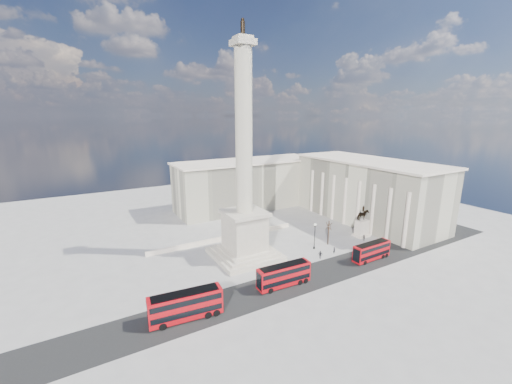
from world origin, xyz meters
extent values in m
plane|color=#9C9994|center=(0.00, 0.00, 0.00)|extent=(180.00, 180.00, 0.00)
cube|color=black|center=(5.00, -10.00, 0.00)|extent=(120.00, 9.00, 0.01)
cube|color=#BFB59F|center=(0.00, 5.00, 0.50)|extent=(14.00, 14.00, 1.00)
cube|color=#BFB59F|center=(0.00, 5.00, 1.25)|extent=(12.00, 12.00, 0.50)
cube|color=#BFB59F|center=(0.00, 5.00, 1.75)|extent=(10.00, 10.00, 0.50)
cube|color=#BFB59F|center=(0.00, 5.00, 6.00)|extent=(8.00, 8.00, 8.00)
cube|color=#BFB59F|center=(0.00, 5.00, 10.40)|extent=(9.00, 9.00, 0.80)
cylinder|color=beige|center=(0.00, 5.00, 27.80)|extent=(3.60, 3.60, 34.00)
cube|color=#BFB59F|center=(0.00, 5.00, 45.40)|extent=(4.20, 4.20, 1.20)
cube|color=#BFB59F|center=(0.00, 5.00, 46.30)|extent=(3.20, 3.20, 0.60)
cylinder|color=black|center=(0.00, 5.00, 47.90)|extent=(0.90, 0.90, 2.60)
sphere|color=black|center=(0.00, 5.00, 49.50)|extent=(0.70, 0.70, 0.70)
cube|color=beige|center=(0.00, 16.00, 0.55)|extent=(40.00, 0.60, 1.10)
cube|color=beige|center=(45.00, 10.00, 9.00)|extent=(18.00, 45.00, 18.00)
cube|color=beige|center=(45.00, 10.00, 18.30)|extent=(19.00, 46.00, 0.60)
cube|color=beige|center=(20.00, 40.00, 8.00)|extent=(50.00, 16.00, 16.00)
cube|color=beige|center=(20.00, 40.00, 16.30)|extent=(51.00, 17.00, 0.60)
cube|color=#B00910|center=(-18.82, -10.78, 2.48)|extent=(11.69, 3.75, 4.23)
cube|color=black|center=(-18.82, -10.78, 1.72)|extent=(11.24, 3.77, 0.94)
cube|color=black|center=(-18.82, -10.78, 3.60)|extent=(11.24, 3.77, 0.94)
cube|color=black|center=(-18.82, -10.78, 4.62)|extent=(10.52, 3.38, 0.06)
cylinder|color=black|center=(-22.59, -10.39, 0.57)|extent=(1.42, 2.83, 1.15)
cylinder|color=black|center=(-15.62, -11.10, 0.57)|extent=(1.42, 2.83, 1.15)
cylinder|color=black|center=(-14.25, -11.24, 0.57)|extent=(1.42, 2.83, 1.15)
cube|color=#B00910|center=(0.30, -10.21, 2.29)|extent=(10.71, 2.88, 3.91)
cube|color=black|center=(0.30, -10.21, 1.59)|extent=(10.29, 2.92, 0.87)
cube|color=black|center=(0.30, -10.21, 3.33)|extent=(10.29, 2.92, 0.87)
cube|color=black|center=(0.30, -10.21, 4.28)|extent=(9.64, 2.59, 0.06)
cylinder|color=black|center=(-3.20, -10.05, 0.53)|extent=(1.17, 2.58, 1.06)
cylinder|color=black|center=(3.27, -10.34, 0.53)|extent=(1.17, 2.58, 1.06)
cylinder|color=black|center=(4.54, -10.39, 0.53)|extent=(1.17, 2.58, 1.06)
cube|color=#B00910|center=(23.69, -10.73, 2.12)|extent=(9.88, 2.47, 3.62)
cube|color=black|center=(23.69, -10.73, 1.47)|extent=(9.49, 2.52, 0.80)
cube|color=black|center=(23.69, -10.73, 3.08)|extent=(9.49, 2.52, 0.80)
cube|color=black|center=(23.69, -10.73, 3.96)|extent=(8.89, 2.22, 0.05)
cylinder|color=black|center=(20.45, -10.80, 0.49)|extent=(1.04, 2.38, 0.98)
cylinder|color=black|center=(26.44, -10.66, 0.49)|extent=(1.04, 2.38, 0.98)
cylinder|color=black|center=(27.62, -10.63, 0.49)|extent=(1.04, 2.38, 0.98)
cylinder|color=black|center=(16.51, 0.24, 0.25)|extent=(0.44, 0.44, 0.49)
cylinder|color=black|center=(16.51, 0.24, 2.97)|extent=(0.16, 0.16, 5.93)
cylinder|color=black|center=(16.51, 0.24, 5.83)|extent=(0.30, 0.30, 0.30)
sphere|color=silver|center=(16.51, 0.24, 6.18)|extent=(0.55, 0.55, 0.55)
cube|color=beige|center=(32.87, 0.38, 0.26)|extent=(4.08, 3.06, 0.51)
cube|color=beige|center=(32.87, 0.38, 2.25)|extent=(3.27, 2.25, 4.49)
imported|color=black|center=(32.87, 0.38, 5.87)|extent=(3.27, 1.49, 2.76)
cylinder|color=black|center=(32.87, 0.38, 7.55)|extent=(0.51, 0.51, 1.23)
sphere|color=black|center=(32.87, 0.38, 8.30)|extent=(0.37, 0.37, 0.37)
cylinder|color=#332319|center=(39.98, 0.33, 3.64)|extent=(0.29, 0.29, 7.28)
cylinder|color=#332319|center=(21.24, 0.57, 3.10)|extent=(0.29, 0.29, 6.20)
cylinder|color=#332319|center=(37.82, 6.23, 3.44)|extent=(0.29, 0.29, 6.88)
imported|color=black|center=(18.81, -4.21, 0.78)|extent=(0.64, 0.50, 1.56)
imported|color=black|center=(31.05, -2.10, 0.77)|extent=(0.94, 0.93, 1.53)
imported|color=black|center=(14.21, -4.62, 0.94)|extent=(1.07, 1.12, 1.87)
camera|label=1|loc=(-30.91, -54.12, 31.40)|focal=22.00mm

